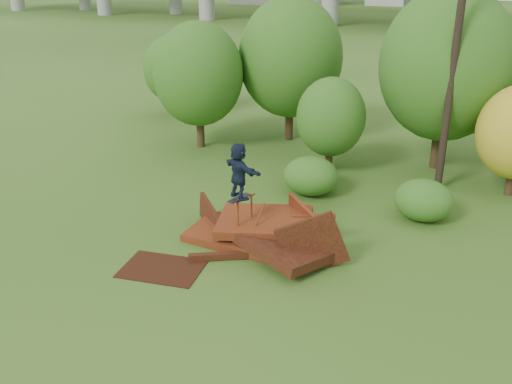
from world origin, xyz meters
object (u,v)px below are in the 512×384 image
at_px(scrap_pile, 263,234).
at_px(flat_plate, 162,269).
at_px(utility_pole, 454,62).
at_px(skater, 239,171).

distance_m(scrap_pile, flat_plate, 3.21).
distance_m(scrap_pile, utility_pole, 9.26).
height_order(flat_plate, utility_pole, utility_pole).
distance_m(flat_plate, utility_pole, 12.29).
bearing_deg(flat_plate, scrap_pile, 50.77).
bearing_deg(skater, scrap_pile, -122.32).
height_order(scrap_pile, skater, skater).
height_order(skater, utility_pole, utility_pole).
distance_m(skater, flat_plate, 3.53).
relative_size(skater, flat_plate, 0.75).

